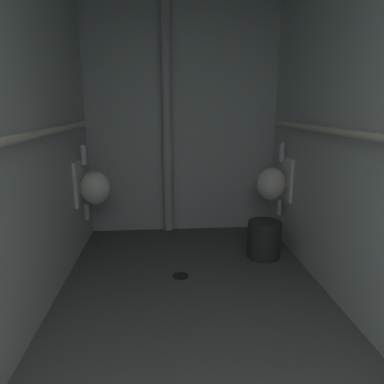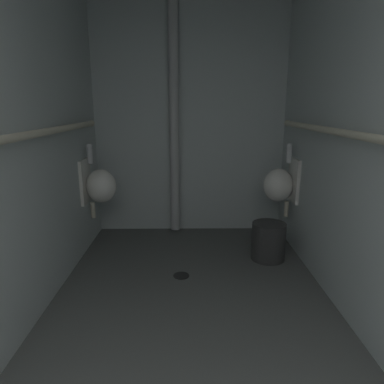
% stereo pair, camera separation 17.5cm
% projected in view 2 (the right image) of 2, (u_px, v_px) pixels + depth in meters
% --- Properties ---
extents(floor, '(2.24, 4.36, 0.08)m').
position_uv_depth(floor, '(192.00, 355.00, 2.10)').
color(floor, '#4C4F4C').
rests_on(floor, ground).
extents(wall_back, '(2.24, 0.06, 2.55)m').
position_uv_depth(wall_back, '(190.00, 120.00, 3.86)').
color(wall_back, '#B4BFBD').
rests_on(wall_back, ground).
extents(urinal_left_mid, '(0.32, 0.30, 0.76)m').
position_uv_depth(urinal_left_mid, '(99.00, 185.00, 3.44)').
color(urinal_left_mid, silver).
extents(urinal_right_mid, '(0.32, 0.30, 0.76)m').
position_uv_depth(urinal_right_mid, '(280.00, 184.00, 3.48)').
color(urinal_right_mid, silver).
extents(supply_pipe_right, '(0.06, 3.60, 0.06)m').
position_uv_depth(supply_pipe_right, '(381.00, 140.00, 1.82)').
color(supply_pipe_right, beige).
extents(standpipe_back_wall, '(0.10, 0.10, 2.50)m').
position_uv_depth(standpipe_back_wall, '(174.00, 120.00, 3.75)').
color(standpipe_back_wall, '#B2B2B2').
rests_on(standpipe_back_wall, ground).
extents(floor_drain, '(0.14, 0.14, 0.01)m').
position_uv_depth(floor_drain, '(181.00, 275.00, 2.99)').
color(floor_drain, black).
rests_on(floor_drain, ground).
extents(waste_bin, '(0.32, 0.32, 0.36)m').
position_uv_depth(waste_bin, '(268.00, 241.00, 3.29)').
color(waste_bin, '#2D2D2D').
rests_on(waste_bin, ground).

